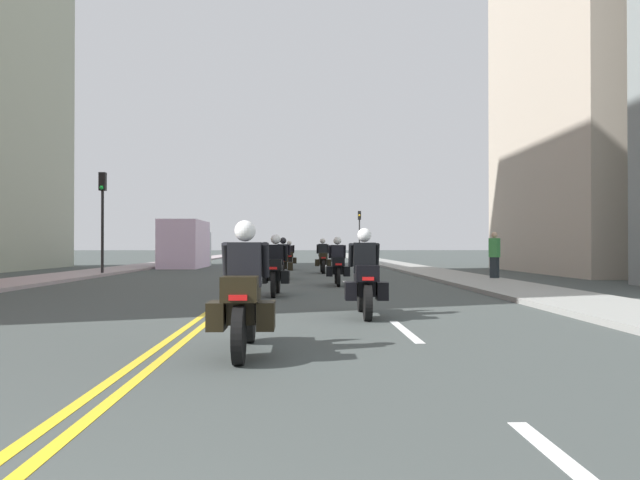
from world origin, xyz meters
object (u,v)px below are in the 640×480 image
object	(u,v)px
motorcycle_0	(244,299)
motorcycle_2	(275,270)
motorcycle_6	(289,258)
traffic_light_far	(359,226)
motorcycle_3	(337,265)
motorcycle_5	(323,259)
pedestrian_0	(494,256)
motorcycle_1	(365,281)
motorcycle_4	(283,262)
traffic_light_near	(102,204)
parked_truck	(186,246)

from	to	relation	value
motorcycle_0	motorcycle_2	xyz separation A→B (m)	(0.01, 8.51, 0.01)
motorcycle_6	traffic_light_far	distance (m)	22.99
motorcycle_3	motorcycle_5	size ratio (longest dim) A/B	0.96
motorcycle_6	pedestrian_0	distance (m)	13.42
motorcycle_6	traffic_light_far	size ratio (longest dim) A/B	0.52
motorcycle_0	motorcycle_6	world-z (taller)	motorcycle_0
motorcycle_1	motorcycle_4	size ratio (longest dim) A/B	0.95
motorcycle_1	pedestrian_0	xyz separation A→B (m)	(5.96, 11.02, 0.28)
motorcycle_4	pedestrian_0	xyz separation A→B (m)	(7.85, -1.86, 0.28)
traffic_light_near	motorcycle_0	bearing A→B (deg)	-67.57
motorcycle_1	motorcycle_2	bearing A→B (deg)	112.87
motorcycle_3	traffic_light_near	distance (m)	12.37
motorcycle_5	parked_truck	world-z (taller)	parked_truck
parked_truck	motorcycle_3	bearing A→B (deg)	-64.24
motorcycle_1	parked_truck	distance (m)	26.86
motorcycle_3	pedestrian_0	world-z (taller)	pedestrian_0
motorcycle_4	motorcycle_1	bearing A→B (deg)	-83.16
motorcycle_2	pedestrian_0	bearing A→B (deg)	40.79
parked_truck	motorcycle_2	bearing A→B (deg)	-73.31
motorcycle_0	traffic_light_far	xyz separation A→B (m)	(5.99, 47.80, 2.45)
pedestrian_0	motorcycle_6	bearing A→B (deg)	176.64
motorcycle_6	motorcycle_0	bearing A→B (deg)	-92.41
motorcycle_5	pedestrian_0	bearing A→B (deg)	-48.65
motorcycle_1	motorcycle_2	distance (m)	5.07
traffic_light_near	traffic_light_far	bearing A→B (deg)	63.60
motorcycle_5	motorcycle_4	bearing A→B (deg)	-110.11
motorcycle_4	motorcycle_6	world-z (taller)	motorcycle_4
motorcycle_3	motorcycle_6	world-z (taller)	motorcycle_3
motorcycle_0	pedestrian_0	distance (m)	16.75
traffic_light_near	pedestrian_0	size ratio (longest dim) A/B	2.50
motorcycle_0	motorcycle_5	distance (m)	21.67
traffic_light_near	motorcycle_1	bearing A→B (deg)	-57.79
motorcycle_1	motorcycle_6	size ratio (longest dim) A/B	0.92
traffic_light_near	traffic_light_far	distance (m)	31.58
motorcycle_2	motorcycle_4	bearing A→B (deg)	92.22
motorcycle_2	traffic_light_far	bearing A→B (deg)	83.25
motorcycle_0	motorcycle_6	distance (m)	25.73
motorcycle_1	motorcycle_5	bearing A→B (deg)	92.00
motorcycle_0	motorcycle_3	size ratio (longest dim) A/B	1.03
traffic_light_far	parked_truck	world-z (taller)	traffic_light_far
motorcycle_4	motorcycle_2	bearing A→B (deg)	-91.19
motorcycle_2	traffic_light_near	size ratio (longest dim) A/B	0.48
motorcycle_4	motorcycle_6	xyz separation A→B (m)	(0.06, 9.06, -0.01)
motorcycle_6	motorcycle_2	bearing A→B (deg)	-92.41
motorcycle_5	motorcycle_6	distance (m)	4.46
motorcycle_4	traffic_light_far	bearing A→B (deg)	77.54
motorcycle_4	motorcycle_5	world-z (taller)	motorcycle_5
motorcycle_0	traffic_light_far	size ratio (longest dim) A/B	0.49
motorcycle_3	parked_truck	world-z (taller)	parked_truck
motorcycle_0	traffic_light_near	distance (m)	21.25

